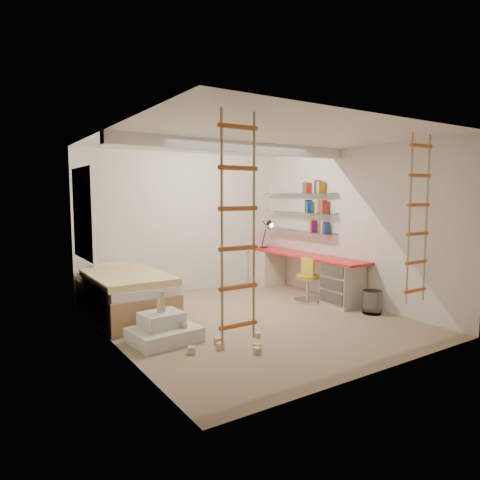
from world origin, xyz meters
TOP-DOWN VIEW (x-y plane):
  - floor at (0.00, 0.00)m, footprint 4.50×4.50m
  - ceiling_beam at (0.00, 0.30)m, footprint 4.00×0.18m
  - window_frame at (-1.97, 1.50)m, footprint 0.06×1.15m
  - window_blind at (-1.93, 1.50)m, footprint 0.02×1.00m
  - rope_ladder_left at (-1.35, -1.75)m, footprint 0.41×0.04m
  - rope_ladder_right at (1.35, -1.75)m, footprint 0.41×0.04m
  - waste_bin at (1.75, -0.75)m, footprint 0.29×0.29m
  - desk at (1.72, 0.86)m, footprint 0.56×2.80m
  - shelves at (1.87, 1.13)m, footprint 0.25×1.80m
  - bed at (-1.48, 1.23)m, footprint 1.02×2.00m
  - task_lamp at (1.67, 1.82)m, footprint 0.14×0.36m
  - swivel_chair at (1.40, 0.34)m, footprint 0.45×0.45m
  - play_platform at (-1.45, -0.17)m, footprint 0.86×0.71m
  - toy_blocks at (-1.12, -0.52)m, footprint 1.37×1.15m
  - books at (1.87, 1.13)m, footprint 0.14×0.58m

SIDE VIEW (x-z plane):
  - floor at x=0.00m, z-range 0.00..0.00m
  - play_platform at x=-1.45m, z-range -0.04..0.32m
  - waste_bin at x=1.75m, z-range 0.00..0.36m
  - toy_blocks at x=-1.12m, z-range -0.11..0.52m
  - swivel_chair at x=1.40m, z-range -0.10..0.65m
  - bed at x=-1.48m, z-range -0.02..0.67m
  - desk at x=1.72m, z-range 0.03..0.78m
  - task_lamp at x=1.67m, z-range 0.85..1.42m
  - shelves at x=1.87m, z-range 1.14..1.86m
  - rope_ladder_left at x=-1.35m, z-range 0.45..2.58m
  - rope_ladder_right at x=1.35m, z-range 0.45..2.58m
  - window_frame at x=-1.97m, z-range 0.88..2.23m
  - window_blind at x=-1.93m, z-range 0.95..2.15m
  - books at x=1.87m, z-range 1.16..2.08m
  - ceiling_beam at x=0.00m, z-range 2.44..2.60m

